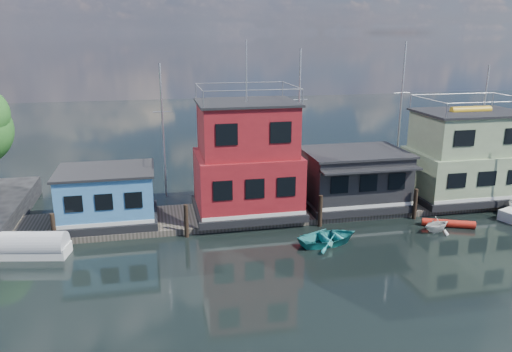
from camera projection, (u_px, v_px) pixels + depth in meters
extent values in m
plane|color=black|center=(450.00, 284.00, 26.09)|extent=(160.00, 160.00, 0.00)
cube|color=#595147|center=(359.00, 206.00, 37.32)|extent=(48.00, 5.00, 0.40)
cube|color=black|center=(109.00, 218.00, 33.65)|extent=(6.40, 4.90, 0.50)
cube|color=#478AC9|center=(107.00, 193.00, 33.17)|extent=(6.00, 4.50, 3.00)
cube|color=black|center=(105.00, 170.00, 32.73)|extent=(6.30, 4.80, 0.16)
cube|color=black|center=(247.00, 208.00, 35.52)|extent=(7.40, 5.90, 0.50)
cube|color=maroon|center=(247.00, 180.00, 34.93)|extent=(7.00, 5.50, 3.74)
cube|color=maroon|center=(247.00, 129.00, 33.94)|extent=(6.30, 4.95, 3.46)
cube|color=black|center=(247.00, 102.00, 33.44)|extent=(6.65, 5.23, 0.16)
cylinder|color=silver|center=(246.00, 71.00, 32.86)|extent=(0.08, 0.08, 4.00)
cube|color=black|center=(353.00, 201.00, 37.10)|extent=(7.40, 5.40, 0.50)
cube|color=black|center=(354.00, 176.00, 36.56)|extent=(7.00, 5.00, 3.40)
cube|color=black|center=(355.00, 152.00, 36.07)|extent=(7.30, 5.30, 0.16)
cube|color=black|center=(371.00, 170.00, 33.60)|extent=(7.00, 1.20, 0.12)
cube|color=black|center=(461.00, 193.00, 38.87)|extent=(8.40, 5.90, 0.50)
cube|color=#8FA57A|center=(464.00, 171.00, 38.37)|extent=(8.00, 5.50, 3.12)
cube|color=#8FA57A|center=(468.00, 132.00, 37.54)|extent=(7.20, 4.95, 2.88)
cube|color=black|center=(471.00, 112.00, 37.12)|extent=(7.60, 5.23, 0.16)
cylinder|color=gold|center=(471.00, 110.00, 37.07)|extent=(3.20, 0.56, 0.56)
cylinder|color=#2D2116|center=(54.00, 231.00, 30.30)|extent=(0.28, 0.28, 2.20)
cylinder|color=#2D2116|center=(186.00, 221.00, 31.88)|extent=(0.28, 0.28, 2.20)
cylinder|color=#2D2116|center=(320.00, 211.00, 33.65)|extent=(0.28, 0.28, 2.20)
cylinder|color=#2D2116|center=(415.00, 204.00, 35.03)|extent=(0.28, 0.28, 2.20)
cylinder|color=silver|center=(163.00, 132.00, 38.81)|extent=(0.16, 0.16, 10.50)
cylinder|color=silver|center=(162.00, 112.00, 38.37)|extent=(1.40, 0.06, 0.06)
cylinder|color=silver|center=(299.00, 121.00, 40.84)|extent=(0.16, 0.16, 11.50)
cylinder|color=silver|center=(299.00, 100.00, 40.36)|extent=(1.40, 0.06, 0.06)
cylinder|color=silver|center=(400.00, 114.00, 42.54)|extent=(0.16, 0.16, 12.00)
cylinder|color=silver|center=(402.00, 93.00, 42.04)|extent=(1.40, 0.06, 0.06)
cylinder|color=silver|center=(482.00, 122.00, 44.39)|extent=(0.16, 0.16, 10.00)
cylinder|color=silver|center=(484.00, 106.00, 43.98)|extent=(1.40, 0.06, 0.06)
cube|color=silver|center=(35.00, 251.00, 29.36)|extent=(4.15, 2.21, 0.66)
cylinder|color=#B4B4B9|center=(34.00, 245.00, 29.26)|extent=(3.99, 2.27, 1.60)
imported|color=teal|center=(329.00, 237.00, 31.06)|extent=(4.44, 3.58, 0.81)
cylinder|color=red|center=(448.00, 223.00, 33.78)|extent=(3.35, 1.83, 0.50)
imported|color=silver|center=(437.00, 224.00, 32.85)|extent=(2.48, 2.28, 1.09)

